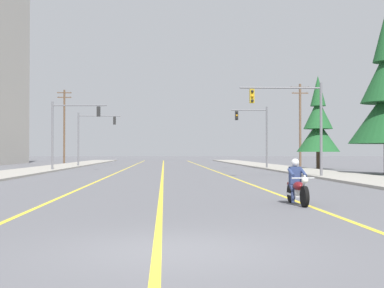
% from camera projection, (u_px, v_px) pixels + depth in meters
% --- Properties ---
extents(ground_plane, '(400.00, 400.00, 0.00)m').
position_uv_depth(ground_plane, '(175.00, 251.00, 8.90)').
color(ground_plane, '#5B5B60').
extents(lane_stripe_center, '(0.16, 100.00, 0.01)m').
position_uv_depth(lane_stripe_center, '(163.00, 168.00, 53.82)').
color(lane_stripe_center, yellow).
rests_on(lane_stripe_center, ground).
extents(lane_stripe_left, '(0.16, 100.00, 0.01)m').
position_uv_depth(lane_stripe_left, '(127.00, 168.00, 53.62)').
color(lane_stripe_left, yellow).
rests_on(lane_stripe_left, ground).
extents(lane_stripe_right, '(0.16, 100.00, 0.01)m').
position_uv_depth(lane_stripe_right, '(208.00, 168.00, 54.06)').
color(lane_stripe_right, yellow).
rests_on(lane_stripe_right, ground).
extents(sidewalk_kerb_right, '(4.40, 110.00, 0.14)m').
position_uv_depth(sidewalk_kerb_right, '(290.00, 169.00, 49.46)').
color(sidewalk_kerb_right, '#9E998E').
rests_on(sidewalk_kerb_right, ground).
extents(sidewalk_kerb_left, '(4.40, 110.00, 0.14)m').
position_uv_depth(sidewalk_kerb_left, '(39.00, 170.00, 48.23)').
color(sidewalk_kerb_left, '#9E998E').
rests_on(sidewalk_kerb_left, ground).
extents(motorcycle_with_rider, '(0.70, 2.19, 1.46)m').
position_uv_depth(motorcycle_with_rider, '(297.00, 186.00, 16.75)').
color(motorcycle_with_rider, black).
rests_on(motorcycle_with_rider, ground).
extents(traffic_signal_near_right, '(5.42, 0.37, 6.20)m').
position_uv_depth(traffic_signal_near_right, '(297.00, 114.00, 34.24)').
color(traffic_signal_near_right, slate).
rests_on(traffic_signal_near_right, ground).
extents(traffic_signal_near_left, '(4.95, 0.49, 6.20)m').
position_uv_depth(traffic_signal_near_left, '(68.00, 125.00, 47.11)').
color(traffic_signal_near_left, slate).
rests_on(traffic_signal_near_left, ground).
extents(traffic_signal_mid_right, '(3.65, 0.37, 6.20)m').
position_uv_depth(traffic_signal_mid_right, '(257.00, 129.00, 52.33)').
color(traffic_signal_mid_right, slate).
rests_on(traffic_signal_mid_right, ground).
extents(traffic_signal_mid_left, '(4.93, 0.39, 6.20)m').
position_uv_depth(traffic_signal_mid_left, '(91.00, 131.00, 60.46)').
color(traffic_signal_mid_left, slate).
rests_on(traffic_signal_mid_left, ground).
extents(utility_pole_right_far, '(2.32, 0.26, 9.46)m').
position_uv_depth(utility_pole_right_far, '(300.00, 122.00, 60.02)').
color(utility_pole_right_far, brown).
rests_on(utility_pole_right_far, ground).
extents(utility_pole_left_far, '(2.03, 0.26, 10.43)m').
position_uv_depth(utility_pole_left_far, '(64.00, 124.00, 73.97)').
color(utility_pole_left_far, brown).
rests_on(utility_pole_left_far, ground).
extents(conifer_tree_right_verge_far, '(4.16, 4.16, 9.15)m').
position_uv_depth(conifer_tree_right_verge_far, '(318.00, 126.00, 51.33)').
color(conifer_tree_right_verge_far, '#423023').
rests_on(conifer_tree_right_verge_far, ground).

